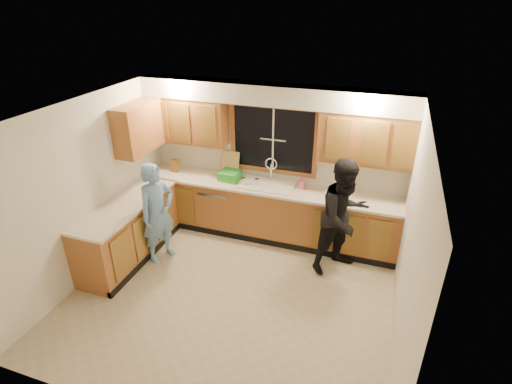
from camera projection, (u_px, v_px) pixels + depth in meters
floor at (231, 295)px, 5.43m from camera, size 4.20×4.20×0.00m
ceiling at (225, 115)px, 4.31m from camera, size 4.20×4.20×0.00m
wall_back at (273, 160)px, 6.48m from camera, size 4.20×0.00×4.20m
wall_left at (87, 191)px, 5.48m from camera, size 0.00×3.80×3.80m
wall_right at (410, 247)px, 4.26m from camera, size 0.00×3.80×3.80m
base_cabinets_back at (267, 212)px, 6.59m from camera, size 4.20×0.60×0.88m
base_cabinets_left at (129, 231)px, 6.05m from camera, size 0.60×1.90×0.88m
countertop_back at (267, 187)px, 6.37m from camera, size 4.20×0.63×0.04m
countertop_left at (125, 205)px, 5.84m from camera, size 0.63×1.90×0.04m
upper_cabinets_left at (187, 120)px, 6.49m from camera, size 1.35×0.33×0.75m
upper_cabinets_right at (366, 139)px, 5.67m from camera, size 1.35×0.33×0.75m
upper_cabinets_return at (138, 128)px, 6.12m from camera, size 0.33×0.90×0.75m
soffit at (271, 94)px, 5.83m from camera, size 4.20×0.35×0.30m
window_frame at (273, 139)px, 6.31m from camera, size 1.44×0.03×1.14m
sink at (267, 189)px, 6.40m from camera, size 0.86×0.52×0.57m
dishwasher at (219, 206)px, 6.84m from camera, size 0.60×0.56×0.82m
stove at (105, 252)px, 5.56m from camera, size 0.58×0.75×0.90m
man at (158, 213)px, 5.86m from camera, size 0.56×0.67×1.56m
woman at (344, 217)px, 5.60m from camera, size 1.05×1.06×1.72m
knife_block at (175, 166)px, 6.82m from camera, size 0.12×0.10×0.22m
cutting_board at (230, 163)px, 6.67m from camera, size 0.31×0.10×0.40m
dish_crate at (230, 175)px, 6.54m from camera, size 0.35×0.33×0.15m
soap_bottle at (302, 182)px, 6.26m from camera, size 0.09×0.09×0.19m
bowl at (332, 194)px, 6.06m from camera, size 0.25×0.25×0.05m
can_left at (243, 181)px, 6.36m from camera, size 0.09×0.09×0.13m
can_right at (257, 183)px, 6.33m from camera, size 0.07×0.07×0.13m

